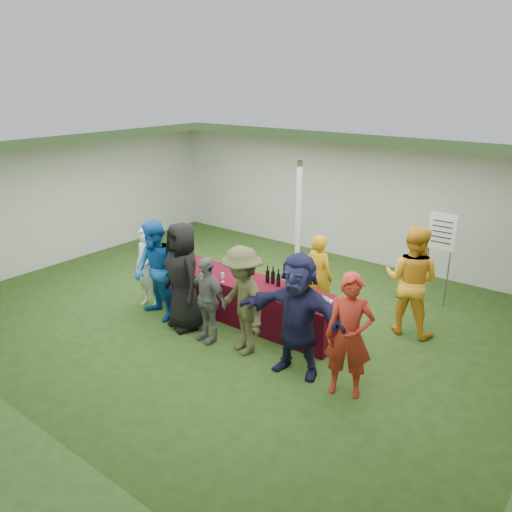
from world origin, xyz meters
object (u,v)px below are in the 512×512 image
Objects in this scene: staff_pourer at (319,276)px; customer_2 at (183,276)px; customer_3 at (207,299)px; customer_6 at (349,336)px; customer_4 at (242,301)px; serving_table at (247,300)px; staff_back at (411,280)px; wine_list_sign at (441,239)px; customer_5 at (298,315)px; customer_0 at (147,268)px; customer_1 at (156,271)px; dump_bucket at (321,304)px.

staff_pourer is 2.39m from customer_2.
customer_6 is (2.52, 0.06, 0.15)m from customer_3.
serving_table is at bearing 148.40° from customer_4.
staff_back reaches higher than serving_table.
wine_list_sign is 4.46m from customer_3.
customer_4 is at bearing 88.11° from staff_pourer.
wine_list_sign is 4.05m from customer_4.
staff_back reaches higher than customer_4.
customer_4 is 1.00m from customer_5.
customer_3 is at bearing -93.02° from serving_table.
wine_list_sign reaches higher than customer_3.
wine_list_sign is at bearing 70.30° from customer_5.
customer_1 reaches higher than customer_0.
customer_3 is (-2.50, -2.28, -0.22)m from staff_back.
customer_0 is (-2.74, -1.58, -0.00)m from staff_pourer.
customer_4 is (-0.99, -0.70, 0.03)m from dump_bucket.
staff_pourer is 2.36m from customer_6.
customer_1 is at bearing -144.44° from serving_table.
dump_bucket is 0.16× the size of staff_pourer.
staff_back reaches higher than customer_5.
dump_bucket is 1.73m from staff_back.
staff_pourer is 3.17m from customer_0.
customer_2 is (0.63, 0.05, 0.04)m from customer_1.
staff_pourer is at bearing 31.96° from customer_0.
customer_5 is at bearing 118.98° from staff_pourer.
customer_0 is (-4.25, -3.39, -0.54)m from wine_list_sign.
customer_4 is at bearing -116.49° from wine_list_sign.
wine_list_sign is (2.44, 2.68, 0.94)m from serving_table.
customer_3 is at bearing 39.02° from staff_back.
customer_1 is 0.63m from customer_2.
customer_2 is at bearing -158.00° from customer_4.
customer_2 is at bearing 54.98° from staff_pourer.
serving_table is 2.00× the size of wine_list_sign.
staff_back is (0.82, 1.52, 0.10)m from dump_bucket.
staff_back reaches higher than wine_list_sign.
customer_2 reaches higher than customer_1.
wine_list_sign is at bearing -122.55° from staff_pourer.
customer_5 is 0.83m from customer_6.
customer_6 is (1.82, 0.00, 0.00)m from customer_4.
customer_5 is at bearing -102.54° from wine_list_sign.
customer_2 is 1.02× the size of customer_5.
customer_2 reaches higher than dump_bucket.
customer_0 is at bearing 176.42° from customer_3.
dump_bucket is at bearing 26.81° from customer_1.
customer_0 is 0.88× the size of customer_6.
customer_3 is (-0.05, -0.98, 0.35)m from serving_table.
staff_pourer reaches higher than serving_table.
customer_1 is (-3.75, -2.23, -0.04)m from staff_back.
staff_back is 1.30× the size of customer_3.
customer_3 is (1.25, -0.05, -0.18)m from customer_1.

